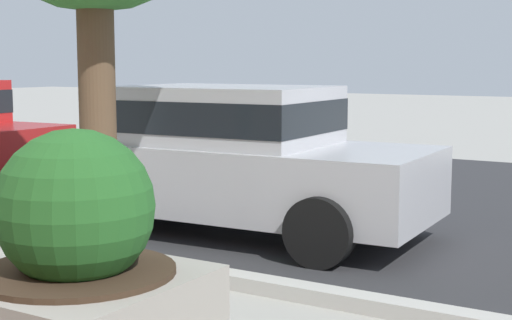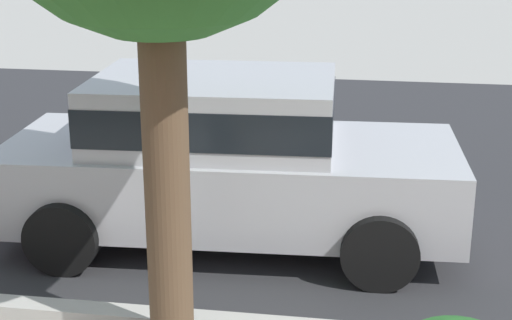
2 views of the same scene
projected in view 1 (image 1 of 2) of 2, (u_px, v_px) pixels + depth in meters
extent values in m
cube|color=#2D2D30|center=(349.00, 193.00, 10.61)|extent=(60.00, 9.00, 0.01)
cube|color=#B2AFA8|center=(131.00, 262.00, 6.71)|extent=(60.00, 0.20, 0.12)
cylinder|color=#38281C|center=(77.00, 272.00, 3.78)|extent=(0.98, 0.98, 0.03)
sphere|color=#235B23|center=(75.00, 208.00, 3.74)|extent=(0.79, 0.79, 0.79)
cylinder|color=brown|center=(98.00, 127.00, 6.24)|extent=(0.30, 0.30, 2.56)
cylinder|color=black|center=(39.00, 167.00, 10.92)|extent=(0.65, 0.25, 0.64)
cube|color=#B7B7BC|center=(237.00, 176.00, 8.05)|extent=(4.18, 1.89, 0.70)
cube|color=#B7B7BC|center=(225.00, 115.00, 8.04)|extent=(2.20, 1.66, 0.60)
cube|color=black|center=(225.00, 115.00, 8.04)|extent=(2.22, 1.68, 0.33)
cylinder|color=black|center=(384.00, 202.00, 8.19)|extent=(0.65, 0.25, 0.64)
cylinder|color=black|center=(320.00, 232.00, 6.71)|extent=(0.65, 0.25, 0.64)
cylinder|color=black|center=(179.00, 183.00, 9.46)|extent=(0.65, 0.25, 0.64)
cylinder|color=black|center=(87.00, 205.00, 7.98)|extent=(0.65, 0.25, 0.64)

